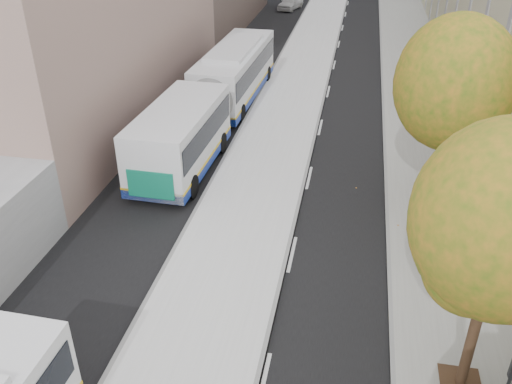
# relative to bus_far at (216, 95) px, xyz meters

# --- Properties ---
(bus_platform) EXTENTS (4.25, 150.00, 0.15)m
(bus_platform) POSITION_rel_bus_far_xyz_m (3.53, 5.63, -1.64)
(bus_platform) COLOR #B2B2B2
(bus_platform) RESTS_ON ground
(sidewalk) EXTENTS (4.75, 150.00, 0.08)m
(sidewalk) POSITION_rel_bus_far_xyz_m (11.53, 5.63, -1.67)
(sidewalk) COLOR gray
(sidewalk) RESTS_ON ground
(tree_c) EXTENTS (4.20, 4.20, 7.28)m
(tree_c) POSITION_rel_bus_far_xyz_m (11.01, -16.37, 3.54)
(tree_c) COLOR #2F2112
(tree_c) RESTS_ON sidewalk
(tree_d) EXTENTS (4.40, 4.40, 7.60)m
(tree_d) POSITION_rel_bus_far_xyz_m (11.01, -7.37, 3.76)
(tree_d) COLOR #2F2112
(tree_d) RESTS_ON sidewalk
(bus_far) EXTENTS (3.37, 18.87, 3.13)m
(bus_far) POSITION_rel_bus_far_xyz_m (0.00, 0.00, 0.00)
(bus_far) COLOR silver
(bus_far) RESTS_ON ground
(distant_car) EXTENTS (2.65, 4.44, 1.41)m
(distant_car) POSITION_rel_bus_far_xyz_m (-0.15, 32.02, -1.00)
(distant_car) COLOR #BCBCBC
(distant_car) RESTS_ON ground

